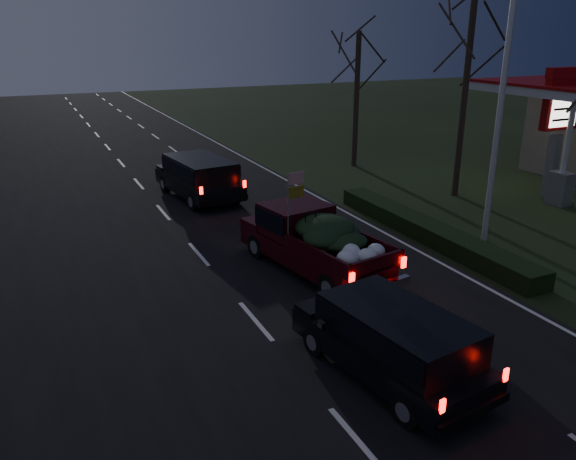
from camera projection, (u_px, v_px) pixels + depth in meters
name	position (u px, v px, depth m)	size (l,w,h in m)	color
ground	(256.00, 321.00, 14.28)	(120.00, 120.00, 0.00)	black
road_asphalt	(256.00, 321.00, 14.28)	(14.00, 120.00, 0.02)	black
hedge_row	(428.00, 231.00, 19.86)	(1.00, 10.00, 0.60)	black
light_pole	(504.00, 80.00, 17.96)	(0.50, 0.90, 9.16)	silver
gas_price_pylon	(560.00, 111.00, 23.69)	(2.00, 0.41, 5.57)	gray
gas_canopy	(575.00, 93.00, 25.15)	(7.10, 6.10, 4.88)	silver
bare_tree_mid	(470.00, 47.00, 23.13)	(3.60, 3.60, 8.50)	black
bare_tree_far	(358.00, 67.00, 29.07)	(3.60, 3.60, 7.00)	black
pickup_truck	(314.00, 237.00, 17.04)	(2.93, 5.68, 2.84)	black
lead_suv	(199.00, 174.00, 24.38)	(2.71, 5.33, 1.47)	black
rear_suv	(393.00, 337.00, 11.66)	(2.51, 4.73, 1.30)	black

